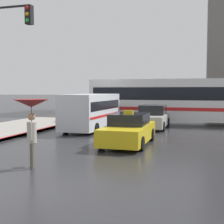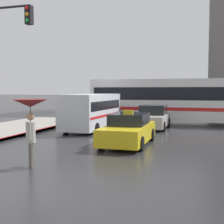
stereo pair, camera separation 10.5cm
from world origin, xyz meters
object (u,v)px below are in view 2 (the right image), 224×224
(pedestrian_with_umbrella, at_px, (30,112))
(taxi, at_px, (128,130))
(ambulance_van, at_px, (92,110))
(city_bus, at_px, (174,99))
(sedan_red, at_px, (153,118))

(pedestrian_with_umbrella, bearing_deg, taxi, -44.15)
(ambulance_van, bearing_deg, taxi, 128.73)
(city_bus, bearing_deg, taxi, -5.83)
(taxi, distance_m, pedestrian_with_umbrella, 5.63)
(pedestrian_with_umbrella, bearing_deg, ambulance_van, -14.65)
(taxi, relative_size, pedestrian_with_umbrella, 1.98)
(sedan_red, xyz_separation_m, ambulance_van, (-3.58, -1.88, 0.56))
(ambulance_van, relative_size, pedestrian_with_umbrella, 2.63)
(sedan_red, xyz_separation_m, city_bus, (1.01, 3.24, 1.14))
(ambulance_van, bearing_deg, sedan_red, -150.80)
(taxi, relative_size, city_bus, 0.35)
(taxi, bearing_deg, city_bus, -96.53)
(city_bus, height_order, pedestrian_with_umbrella, city_bus)
(ambulance_van, distance_m, pedestrian_with_umbrella, 9.88)
(pedestrian_with_umbrella, bearing_deg, sedan_red, -33.60)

